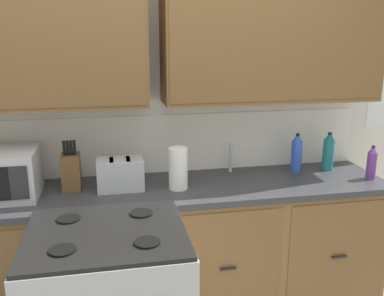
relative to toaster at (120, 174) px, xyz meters
name	(u,v)px	position (x,y,z in m)	size (l,w,h in m)	color
wall_unit	(154,70)	(0.24, 0.18, 0.61)	(4.10, 0.40, 2.35)	white
counter_run	(161,251)	(0.24, -0.02, -0.54)	(2.93, 0.64, 0.90)	black
toaster	(120,174)	(0.00, 0.00, 0.00)	(0.28, 0.18, 0.19)	#B7B7BC
knife_block	(71,171)	(-0.29, 0.05, 0.02)	(0.11, 0.14, 0.31)	brown
sink_faucet	(231,158)	(0.76, 0.19, 0.00)	(0.02, 0.02, 0.20)	#B2B5BA
paper_towel_roll	(178,168)	(0.35, -0.06, 0.03)	(0.12, 0.12, 0.26)	white
bottle_violet	(372,163)	(1.62, -0.12, 0.01)	(0.06, 0.06, 0.22)	#663384
bottle_teal	(328,151)	(1.44, 0.12, 0.03)	(0.08, 0.08, 0.27)	#1E707A
bottle_blue	(297,153)	(1.20, 0.12, 0.04)	(0.07, 0.07, 0.27)	blue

